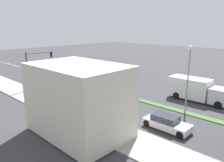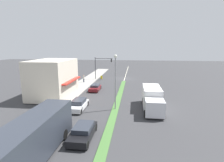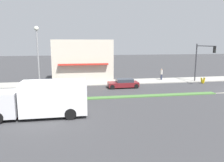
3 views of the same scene
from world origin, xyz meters
name	(u,v)px [view 3 (image 3 of 3)]	position (x,y,z in m)	size (l,w,h in m)	color
ground_plane	(95,99)	(0.00, 18.00, 0.00)	(160.00, 160.00, 0.00)	#38383A
sidewalk_right	(86,83)	(9.00, 18.50, 0.06)	(4.00, 73.00, 0.12)	#9E9B93
median_strip	(5,102)	(0.00, 27.00, 0.05)	(0.90, 46.00, 0.10)	#477538
building_corner_store	(82,60)	(11.03, 18.81, 3.21)	(6.52, 8.65, 6.18)	beige
traffic_signal_main	(202,57)	(6.12, 1.99, 3.90)	(4.59, 0.34, 5.60)	#333338
street_lamp	(38,54)	(0.00, 23.59, 4.78)	(0.44, 0.44, 7.37)	gray
pedestrian	(161,74)	(9.36, 6.65, 1.04)	(0.34, 0.34, 1.74)	#282D42
warning_aframe_sign	(203,80)	(6.03, 1.61, 0.43)	(0.45, 0.53, 0.84)	yellow
delivery_truck	(43,99)	(-5.00, 22.65, 1.47)	(2.44, 7.50, 2.87)	silver
sedan_maroon	(123,83)	(5.00, 13.75, 0.58)	(1.74, 3.96, 1.19)	maroon
van_white	(42,85)	(5.00, 24.11, 0.66)	(1.80, 4.34, 1.37)	silver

